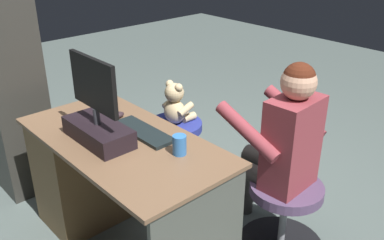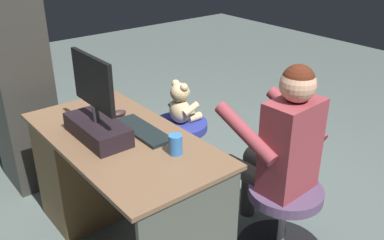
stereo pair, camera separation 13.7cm
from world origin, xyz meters
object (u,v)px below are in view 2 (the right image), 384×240
(monitor, at_px, (96,118))
(tv_remote, at_px, (87,115))
(teddy_bear, at_px, (181,104))
(visitor_chair, at_px, (283,215))
(desk, at_px, (98,166))
(cup, at_px, (176,144))
(office_chair_teddy, at_px, (181,143))
(person, at_px, (279,145))
(computer_mouse, at_px, (119,113))
(keyboard, at_px, (142,130))

(monitor, relative_size, tv_remote, 3.11)
(teddy_bear, relative_size, visitor_chair, 0.63)
(desk, height_order, tv_remote, tv_remote)
(cup, distance_m, visitor_chair, 0.83)
(cup, relative_size, office_chair_teddy, 0.22)
(office_chair_teddy, height_order, person, person)
(computer_mouse, distance_m, visitor_chair, 1.15)
(visitor_chair, relative_size, person, 0.44)
(computer_mouse, relative_size, office_chair_teddy, 0.20)
(desk, xyz_separation_m, teddy_bear, (0.09, -0.75, 0.20))
(teddy_bear, bearing_deg, desk, 97.21)
(monitor, distance_m, tv_remote, 0.33)
(office_chair_teddy, distance_m, visitor_chair, 1.07)
(computer_mouse, height_order, cup, cup)
(cup, xyz_separation_m, tv_remote, (0.70, 0.15, -0.04))
(cup, bearing_deg, visitor_chair, -117.94)
(desk, distance_m, tv_remote, 0.36)
(teddy_bear, relative_size, person, 0.27)
(keyboard, relative_size, computer_mouse, 4.38)
(keyboard, height_order, office_chair_teddy, keyboard)
(monitor, xyz_separation_m, tv_remote, (0.29, -0.08, -0.11))
(monitor, bearing_deg, computer_mouse, -52.06)
(office_chair_teddy, bearing_deg, monitor, 113.57)
(desk, distance_m, keyboard, 0.53)
(visitor_chair, bearing_deg, monitor, 48.20)
(monitor, distance_m, computer_mouse, 0.31)
(visitor_chair, height_order, person, person)
(tv_remote, height_order, teddy_bear, teddy_bear)
(tv_remote, bearing_deg, monitor, -162.49)
(desk, relative_size, teddy_bear, 4.00)
(computer_mouse, bearing_deg, cup, 179.47)
(office_chair_teddy, distance_m, person, 1.07)
(office_chair_teddy, relative_size, visitor_chair, 0.91)
(computer_mouse, distance_m, person, 0.97)
(monitor, bearing_deg, desk, -20.36)
(desk, xyz_separation_m, visitor_chair, (-0.97, -0.68, -0.13))
(desk, distance_m, monitor, 0.55)
(person, bearing_deg, visitor_chair, 176.89)
(monitor, height_order, person, monitor)
(office_chair_teddy, distance_m, teddy_bear, 0.32)
(keyboard, bearing_deg, desk, 19.05)
(person, bearing_deg, cup, 69.60)
(keyboard, height_order, cup, cup)
(monitor, xyz_separation_m, cup, (-0.40, -0.23, -0.07))
(tv_remote, bearing_deg, visitor_chair, -112.43)
(keyboard, xyz_separation_m, office_chair_teddy, (0.46, -0.61, -0.48))
(tv_remote, bearing_deg, keyboard, -126.73)
(tv_remote, bearing_deg, person, -109.76)
(office_chair_teddy, xyz_separation_m, teddy_bear, (-0.00, -0.01, 0.32))
(desk, height_order, teddy_bear, teddy_bear)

